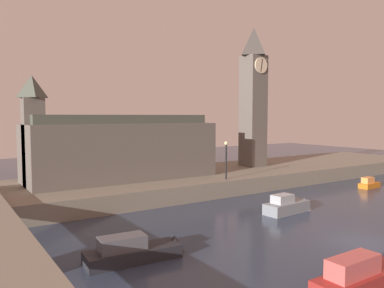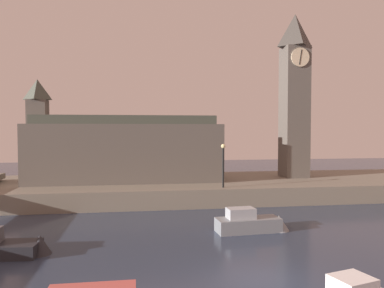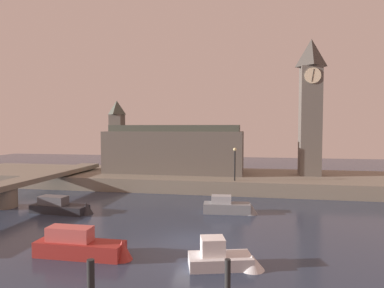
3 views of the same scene
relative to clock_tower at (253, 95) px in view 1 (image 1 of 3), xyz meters
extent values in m
plane|color=#2D384C|center=(-10.42, -20.78, -9.79)|extent=(120.00, 120.00, 0.00)
cube|color=slate|center=(-10.42, -0.78, -9.04)|extent=(70.00, 12.00, 1.50)
cube|color=#5B544C|center=(0.00, 0.01, -1.89)|extent=(2.37, 2.37, 12.81)
cylinder|color=beige|center=(0.00, -1.24, 3.31)|extent=(1.80, 0.12, 1.80)
cube|color=black|center=(0.00, -1.31, 3.31)|extent=(0.28, 0.04, 1.43)
pyramid|color=#403A35|center=(0.00, 0.01, 6.13)|extent=(2.61, 2.61, 3.23)
cube|color=#5B544C|center=(-16.45, -0.03, -5.70)|extent=(17.22, 6.24, 5.18)
cube|color=#5B544C|center=(-24.24, -0.03, -4.61)|extent=(1.64, 1.64, 7.37)
pyramid|color=#474C42|center=(-24.24, -0.03, -0.01)|extent=(1.80, 1.80, 1.82)
cube|color=#42473D|center=(-16.45, -0.03, -2.71)|extent=(16.36, 3.75, 0.80)
cylinder|color=slate|center=(-28.69, -15.10, -8.94)|extent=(2.21, 2.21, 1.72)
cylinder|color=black|center=(-8.55, -5.73, -6.71)|extent=(0.16, 0.16, 3.17)
sphere|color=#F2E099|center=(-8.55, -5.73, -4.94)|extent=(0.36, 0.36, 0.36)
cube|color=maroon|center=(-16.18, -24.39, -9.37)|extent=(5.00, 1.40, 0.86)
cube|color=#CC5651|center=(-16.78, -24.39, -8.54)|extent=(2.50, 0.98, 0.80)
cube|color=#232328|center=(-22.70, -15.94, -9.46)|extent=(4.97, 1.96, 0.67)
cube|color=#515156|center=(-23.28, -15.94, -8.76)|extent=(2.41, 1.29, 0.73)
cone|color=#232328|center=(-20.27, -15.94, -9.43)|extent=(1.53, 1.53, 1.22)
cube|color=orange|center=(6.04, -11.05, -9.54)|extent=(2.61, 1.18, 0.51)
cube|color=#FF9947|center=(5.73, -11.05, -8.98)|extent=(1.38, 0.80, 0.60)
cone|color=orange|center=(7.32, -11.05, -9.51)|extent=(0.98, 0.98, 0.64)
cube|color=gray|center=(-8.81, -13.48, -9.38)|extent=(3.98, 1.73, 0.83)
cube|color=#A8ADB2|center=(-9.28, -13.48, -8.65)|extent=(1.72, 1.13, 0.63)
cone|color=gray|center=(-6.87, -13.48, -9.34)|extent=(1.40, 1.40, 0.97)
camera|label=1|loc=(-30.66, -33.44, -2.42)|focal=35.79mm
camera|label=2|loc=(-15.49, -35.17, -3.61)|focal=34.94mm
camera|label=3|loc=(-6.81, -41.17, -2.57)|focal=31.03mm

